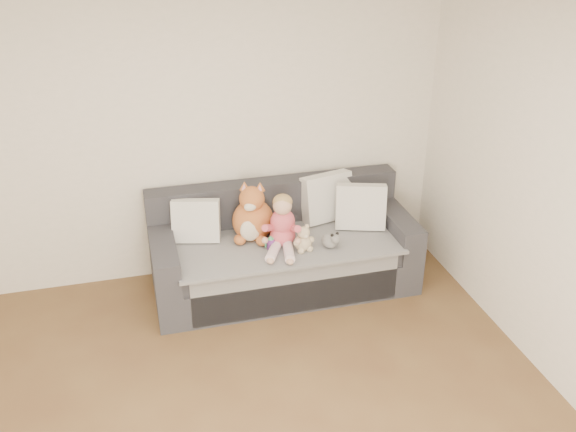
{
  "coord_description": "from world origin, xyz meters",
  "views": [
    {
      "loc": [
        -0.42,
        -2.55,
        3.07
      ],
      "look_at": [
        0.76,
        1.87,
        0.75
      ],
      "focal_mm": 40.0,
      "sensor_mm": 36.0,
      "label": 1
    }
  ],
  "objects_px": {
    "sofa": "(282,252)",
    "plush_cat": "(253,217)",
    "sippy_cup": "(271,242)",
    "toddler": "(282,226)",
    "teddy_bear": "(303,240)"
  },
  "relations": [
    {
      "from": "sofa",
      "to": "teddy_bear",
      "type": "bearing_deg",
      "value": -70.44
    },
    {
      "from": "plush_cat",
      "to": "sippy_cup",
      "type": "height_order",
      "value": "plush_cat"
    },
    {
      "from": "teddy_bear",
      "to": "toddler",
      "type": "bearing_deg",
      "value": 131.8
    },
    {
      "from": "plush_cat",
      "to": "teddy_bear",
      "type": "xyz_separation_m",
      "value": [
        0.35,
        -0.31,
        -0.1
      ]
    },
    {
      "from": "sofa",
      "to": "toddler",
      "type": "distance_m",
      "value": 0.4
    },
    {
      "from": "toddler",
      "to": "sippy_cup",
      "type": "bearing_deg",
      "value": -152.4
    },
    {
      "from": "toddler",
      "to": "plush_cat",
      "type": "xyz_separation_m",
      "value": [
        -0.2,
        0.2,
        0.0
      ]
    },
    {
      "from": "teddy_bear",
      "to": "sippy_cup",
      "type": "height_order",
      "value": "teddy_bear"
    },
    {
      "from": "toddler",
      "to": "teddy_bear",
      "type": "relative_size",
      "value": 2.0
    },
    {
      "from": "plush_cat",
      "to": "sippy_cup",
      "type": "xyz_separation_m",
      "value": [
        0.1,
        -0.22,
        -0.13
      ]
    },
    {
      "from": "sofa",
      "to": "toddler",
      "type": "relative_size",
      "value": 4.76
    },
    {
      "from": "toddler",
      "to": "sippy_cup",
      "type": "distance_m",
      "value": 0.16
    },
    {
      "from": "sofa",
      "to": "plush_cat",
      "type": "distance_m",
      "value": 0.43
    },
    {
      "from": "sofa",
      "to": "sippy_cup",
      "type": "height_order",
      "value": "sofa"
    },
    {
      "from": "sippy_cup",
      "to": "sofa",
      "type": "bearing_deg",
      "value": 53.37
    }
  ]
}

